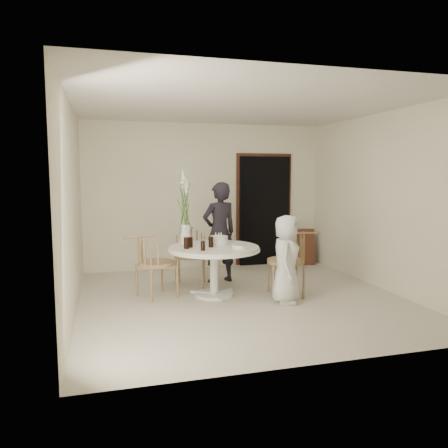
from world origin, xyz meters
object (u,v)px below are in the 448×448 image
object	(u,v)px
chair_left	(148,258)
flower_vase	(185,210)
table	(214,254)
girl	(219,232)
chair_right	(295,254)
boy	(286,259)
birthday_cake	(219,240)
chair_far	(191,248)

from	to	relation	value
chair_left	flower_vase	world-z (taller)	flower_vase
table	chair_left	world-z (taller)	chair_left
table	girl	xyz separation A→B (m)	(0.29, 0.78, 0.20)
table	chair_left	xyz separation A→B (m)	(-0.93, 0.10, -0.02)
table	girl	world-z (taller)	girl
chair_right	boy	distance (m)	0.41
chair_right	birthday_cake	bearing A→B (deg)	-100.61
boy	birthday_cake	xyz separation A→B (m)	(-0.76, 0.73, 0.19)
birthday_cake	girl	bearing A→B (deg)	74.57
table	chair_far	size ratio (longest dim) A/B	1.49
boy	birthday_cake	size ratio (longest dim) A/B	4.60
boy	table	bearing A→B (deg)	83.82
chair_right	flower_vase	size ratio (longest dim) A/B	0.83
chair_left	chair_far	bearing A→B (deg)	-70.21
flower_vase	chair_right	bearing A→B (deg)	-23.68
chair_right	boy	world-z (taller)	boy
boy	girl	bearing A→B (deg)	50.71
chair_far	chair_right	world-z (taller)	chair_right
chair_left	boy	distance (m)	1.93
chair_far	chair_right	xyz separation A→B (m)	(1.33, -1.06, 0.03)
birthday_cake	chair_left	bearing A→B (deg)	-177.35
chair_far	chair_right	bearing A→B (deg)	-23.10
chair_right	boy	xyz separation A→B (m)	(-0.27, -0.31, -0.00)
table	boy	world-z (taller)	boy
table	birthday_cake	world-z (taller)	birthday_cake
table	chair_right	distance (m)	1.18
table	birthday_cake	xyz separation A→B (m)	(0.11, 0.15, 0.18)
chair_far	birthday_cake	distance (m)	0.75
birthday_cake	flower_vase	world-z (taller)	flower_vase
chair_left	girl	bearing A→B (deg)	-83.92
chair_right	girl	size ratio (longest dim) A/B	0.57
birthday_cake	flower_vase	distance (m)	0.68
chair_far	table	bearing A→B (deg)	-61.38
table	birthday_cake	size ratio (longest dim) A/B	5.04
chair_far	birthday_cake	size ratio (longest dim) A/B	3.37
chair_far	girl	world-z (taller)	girl
chair_right	chair_far	bearing A→B (deg)	-117.50
chair_right	flower_vase	xyz separation A→B (m)	(-1.50, 0.66, 0.62)
chair_far	boy	bearing A→B (deg)	-36.82
chair_left	boy	xyz separation A→B (m)	(1.81, -0.68, 0.01)
boy	birthday_cake	bearing A→B (deg)	73.85
girl	birthday_cake	size ratio (longest dim) A/B	6.21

